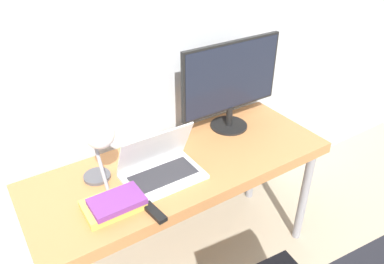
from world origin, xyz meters
The scene contains 7 objects.
wall_back centered at (0.00, 0.65, 1.30)m, with size 8.00×0.05×2.60m.
desk centered at (0.00, 0.29, 0.66)m, with size 1.54×0.58×0.73m.
laptop centered at (-0.14, 0.26, 0.78)m, with size 0.36×0.25×0.24m.
monitor centered at (0.41, 0.44, 1.01)m, with size 0.62×0.21×0.50m.
desk_lamp centered at (-0.40, 0.29, 1.00)m, with size 0.13×0.26×0.38m.
book_stack centered at (-0.41, 0.17, 0.76)m, with size 0.25×0.18×0.06m.
tv_remote centered at (-0.29, 0.05, 0.74)m, with size 0.06×0.14×0.02m.
Camera 1 is at (-0.78, -1.00, 1.84)m, focal length 35.00 mm.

